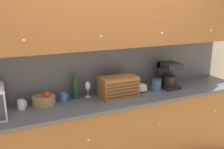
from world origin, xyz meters
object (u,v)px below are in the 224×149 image
Objects in this scene: mug at (22,104)px; fruit_basket at (44,100)px; mug_blue_second at (64,97)px; bread_box at (118,87)px; coffee_maker at (168,75)px; wine_glass at (88,87)px; wine_bottle at (76,87)px; storage_canister at (156,85)px; bowl_stack_on_counter at (141,87)px.

fruit_basket is (0.24, 0.03, 0.00)m from mug.
fruit_basket is 2.53× the size of mug_blue_second.
mug is 0.40× the size of fruit_basket.
coffee_maker reaches higher than bread_box.
mug is 1.87m from coffee_maker.
fruit_basket is 1.30× the size of wine_glass.
coffee_maker reaches higher than wine_bottle.
wine_glass is (0.76, 0.05, 0.08)m from mug.
storage_canister is at bearing -6.24° from mug_blue_second.
wine_bottle is 0.51m from bread_box.
mug is 0.24m from fruit_basket.
mug reaches higher than bowl_stack_on_counter.
bread_box reaches higher than mug_blue_second.
bread_box is at bearing -7.67° from fruit_basket.
fruit_basket is at bearing 7.02° from mug.
wine_bottle is 1.26m from coffee_maker.
mug_blue_second is at bearing 1.24° from fruit_basket.
wine_glass is (0.29, 0.02, 0.08)m from mug_blue_second.
fruit_basket reaches higher than storage_canister.
wine_bottle reaches higher than mug.
wine_glass is (0.15, -0.02, -0.01)m from wine_bottle.
coffee_maker reaches higher than fruit_basket.
bread_box is at bearing -21.77° from wine_glass.
wine_glass is 0.43× the size of bread_box.
mug is at bearing -176.27° from wine_glass.
mug_blue_second is 0.51× the size of wine_glass.
bowl_stack_on_counter is (0.35, 0.07, -0.08)m from bread_box.
mug is at bearing 176.71° from storage_canister.
coffee_maker is (1.87, -0.04, 0.12)m from mug.
mug_blue_second is 0.29× the size of coffee_maker.
wine_glass is at bearing 170.74° from storage_canister.
mug is at bearing 179.16° from bowl_stack_on_counter.
bowl_stack_on_counter is (1.46, -0.02, -0.01)m from mug.
mug is 0.77m from wine_glass.
mug is at bearing -172.98° from fruit_basket.
fruit_basket is 0.23m from mug_blue_second.
bread_box is at bearing 179.18° from storage_canister.
bowl_stack_on_counter is (1.22, -0.05, -0.01)m from fruit_basket.
fruit_basket is at bearing -178.76° from mug_blue_second.
wine_glass is at bearing 158.23° from bread_box.
mug reaches higher than mug_blue_second.
mug_blue_second is (0.47, 0.03, -0.00)m from mug.
coffee_maker is at bearing -3.04° from mug_blue_second.
wine_bottle is at bearing 173.95° from bowl_stack_on_counter.
fruit_basket is 0.88m from bread_box.
bowl_stack_on_counter is at bearing -3.22° from mug_blue_second.
wine_glass is 1.12× the size of bowl_stack_on_counter.
storage_canister reaches higher than mug_blue_second.
bread_box is (0.49, -0.15, -0.02)m from wine_bottle.
fruit_basket reaches higher than bowl_stack_on_counter.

